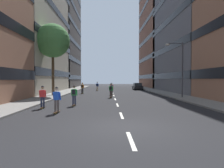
% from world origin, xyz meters
% --- Properties ---
extents(ground_plane, '(132.20, 132.20, 0.00)m').
position_xyz_m(ground_plane, '(0.00, 22.03, 0.00)').
color(ground_plane, black).
extents(sidewalk_left, '(2.99, 60.59, 0.14)m').
position_xyz_m(sidewalk_left, '(-8.35, 24.79, 0.07)').
color(sidewalk_left, gray).
rests_on(sidewalk_left, ground_plane).
extents(sidewalk_right, '(2.99, 60.59, 0.14)m').
position_xyz_m(sidewalk_right, '(8.35, 24.79, 0.07)').
color(sidewalk_right, gray).
rests_on(sidewalk_right, ground_plane).
extents(lane_markings, '(0.16, 52.20, 0.01)m').
position_xyz_m(lane_markings, '(0.00, 23.00, 0.00)').
color(lane_markings, silver).
rests_on(lane_markings, ground_plane).
extents(building_left_mid, '(12.25, 22.15, 22.16)m').
position_xyz_m(building_left_mid, '(-15.91, 26.09, 11.17)').
color(building_left_mid, '#B2A893').
rests_on(building_left_mid, ground_plane).
extents(building_left_far, '(12.25, 21.00, 28.55)m').
position_xyz_m(building_left_far, '(-15.91, 46.08, 14.37)').
color(building_left_far, '#4C4744').
rests_on(building_left_far, ground_plane).
extents(building_right_far, '(12.25, 22.17, 30.45)m').
position_xyz_m(building_right_far, '(15.91, 46.08, 15.32)').
color(building_right_far, brown).
rests_on(building_right_far, ground_plane).
extents(parked_car_near, '(1.82, 4.40, 1.52)m').
position_xyz_m(parked_car_near, '(5.65, 32.98, 0.70)').
color(parked_car_near, black).
rests_on(parked_car_near, ground_plane).
extents(street_tree_near, '(4.59, 4.59, 9.70)m').
position_xyz_m(street_tree_near, '(-8.35, 17.61, 7.51)').
color(street_tree_near, '#4C3823').
rests_on(street_tree_near, sidewalk_left).
extents(streetlamp_right, '(2.13, 0.30, 6.50)m').
position_xyz_m(streetlamp_right, '(7.68, 13.79, 4.14)').
color(streetlamp_right, '#3F3F44').
rests_on(streetlamp_right, sidewalk_right).
extents(skater_0, '(0.57, 0.92, 1.78)m').
position_xyz_m(skater_0, '(-0.46, 14.89, 1.02)').
color(skater_0, brown).
rests_on(skater_0, ground_plane).
extents(skater_1, '(0.54, 0.91, 1.78)m').
position_xyz_m(skater_1, '(-3.74, 7.49, 1.02)').
color(skater_1, brown).
rests_on(skater_1, ground_plane).
extents(skater_2, '(0.55, 0.91, 1.78)m').
position_xyz_m(skater_2, '(-5.94, 6.06, 0.98)').
color(skater_2, brown).
rests_on(skater_2, ground_plane).
extents(skater_3, '(0.55, 0.91, 1.78)m').
position_xyz_m(skater_3, '(-4.29, 3.93, 0.98)').
color(skater_3, brown).
rests_on(skater_3, ground_plane).
extents(skater_4, '(0.57, 0.92, 1.78)m').
position_xyz_m(skater_4, '(-0.27, 19.19, 1.02)').
color(skater_4, brown).
rests_on(skater_4, ground_plane).
extents(skater_5, '(0.56, 0.92, 1.78)m').
position_xyz_m(skater_5, '(-4.92, 21.89, 1.02)').
color(skater_5, brown).
rests_on(skater_5, ground_plane).
extents(skater_6, '(0.57, 0.92, 1.78)m').
position_xyz_m(skater_6, '(-2.98, 30.18, 1.02)').
color(skater_6, brown).
rests_on(skater_6, ground_plane).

